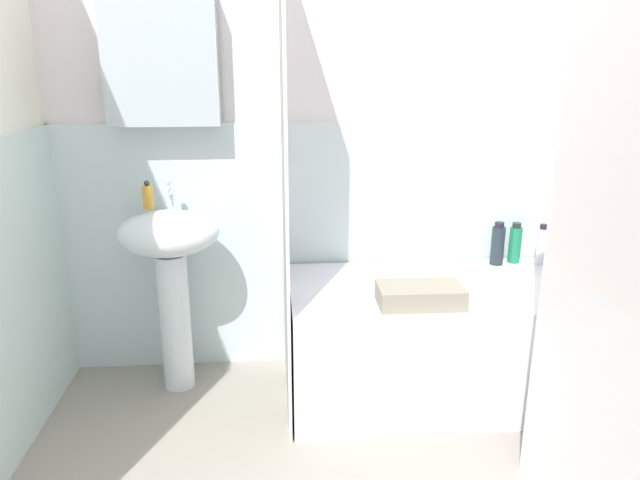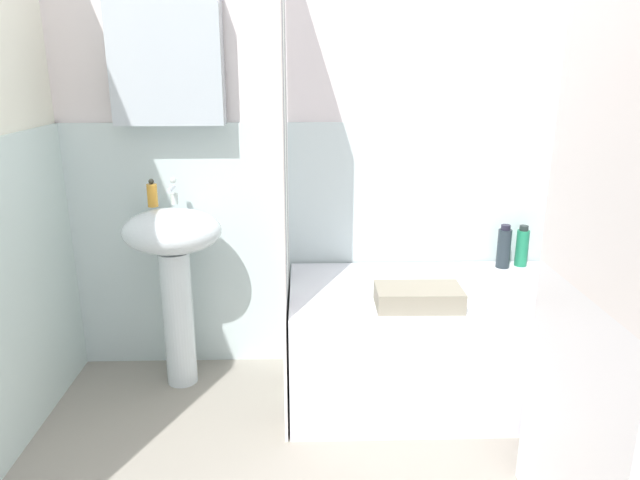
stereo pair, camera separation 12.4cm
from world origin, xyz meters
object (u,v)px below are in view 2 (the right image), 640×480
at_px(body_wash_bottle, 569,248).
at_px(towel_folded, 419,297).
at_px(conditioner_bottle, 504,247).
at_px(shampoo_bottle, 522,247).
at_px(lotion_bottle, 549,249).
at_px(bathtub, 449,342).
at_px(sink, 174,258).
at_px(soap_dispenser, 152,195).

distance_m(body_wash_bottle, towel_folded, 0.92).
relative_size(body_wash_bottle, conditioner_bottle, 1.01).
bearing_deg(body_wash_bottle, shampoo_bottle, 170.25).
bearing_deg(towel_folded, conditioner_bottle, 43.05).
bearing_deg(shampoo_bottle, lotion_bottle, -19.05).
height_order(bathtub, towel_folded, towel_folded).
xyz_separation_m(sink, shampoo_bottle, (1.63, 0.13, -0.00)).
distance_m(soap_dispenser, towel_folded, 1.24).
xyz_separation_m(sink, bathtub, (1.23, -0.15, -0.36)).
relative_size(body_wash_bottle, lotion_bottle, 1.06).
bearing_deg(bathtub, soap_dispenser, 171.29).
distance_m(bathtub, towel_folded, 0.41).
bearing_deg(shampoo_bottle, body_wash_bottle, -9.75).
relative_size(sink, towel_folded, 2.49).
xyz_separation_m(shampoo_bottle, conditioner_bottle, (-0.10, -0.02, 0.01)).
bearing_deg(lotion_bottle, body_wash_bottle, 1.76).
bearing_deg(sink, body_wash_bottle, 2.92).
bearing_deg(bathtub, towel_folded, -133.45).
bearing_deg(sink, soap_dispenser, 148.38).
relative_size(shampoo_bottle, conditioner_bottle, 0.95).
xyz_separation_m(sink, body_wash_bottle, (1.84, 0.09, 0.00)).
bearing_deg(towel_folded, soap_dispenser, 160.23).
bearing_deg(sink, towel_folded, -18.69).
xyz_separation_m(sink, lotion_bottle, (1.74, 0.09, -0.00)).
xyz_separation_m(shampoo_bottle, towel_folded, (-0.59, -0.48, -0.05)).
bearing_deg(shampoo_bottle, soap_dispenser, -177.40).
xyz_separation_m(body_wash_bottle, conditioner_bottle, (-0.31, 0.01, -0.00)).
height_order(soap_dispenser, lotion_bottle, soap_dispenser).
xyz_separation_m(bathtub, towel_folded, (-0.19, -0.20, 0.30)).
xyz_separation_m(sink, conditioner_bottle, (1.53, 0.11, 0.00)).
xyz_separation_m(sink, soap_dispenser, (-0.09, 0.05, 0.28)).
relative_size(bathtub, body_wash_bottle, 6.71).
height_order(bathtub, body_wash_bottle, body_wash_bottle).
height_order(shampoo_bottle, towel_folded, shampoo_bottle).
relative_size(body_wash_bottle, shampoo_bottle, 1.06).
height_order(body_wash_bottle, lotion_bottle, body_wash_bottle).
distance_m(bathtub, shampoo_bottle, 0.60).
bearing_deg(soap_dispenser, sink, -31.62).
distance_m(body_wash_bottle, lotion_bottle, 0.10).
bearing_deg(soap_dispenser, towel_folded, -19.77).
distance_m(sink, towel_folded, 1.10).
bearing_deg(lotion_bottle, soap_dispenser, -178.80).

